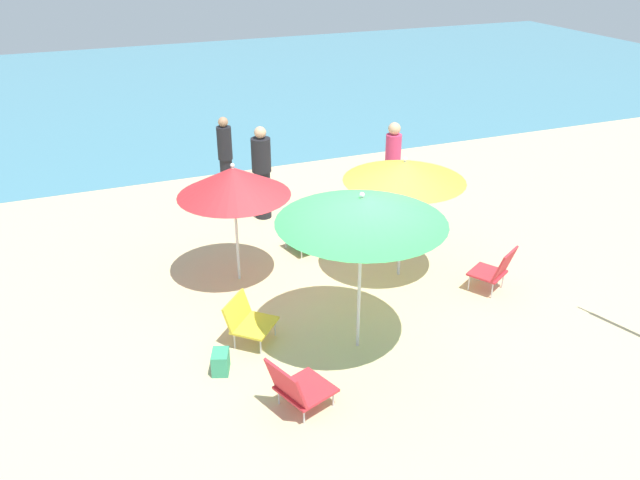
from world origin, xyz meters
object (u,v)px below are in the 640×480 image
Objects in this scene: umbrella_red at (233,182)px; beach_chair_b at (308,232)px; beach_chair_c at (496,269)px; person_a at (226,158)px; umbrella_yellow at (405,171)px; beach_bag at (221,362)px; person_b at (392,166)px; person_c at (262,173)px; beach_chair_d at (297,387)px; umbrella_green at (362,210)px; beach_chair_a at (247,319)px.

umbrella_red reaches higher than beach_chair_b.
person_a is at bearing -1.47° from beach_chair_c.
umbrella_yellow is at bearing 28.39° from person_a.
umbrella_yellow reaches higher than beach_chair_b.
umbrella_yellow is at bearing 113.09° from beach_chair_b.
beach_chair_c is at bearing 34.26° from person_a.
beach_chair_c reaches higher than beach_bag.
person_c is at bearing -70.65° from person_b.
beach_chair_c reaches higher than beach_chair_d.
umbrella_green reaches higher than beach_chair_b.
umbrella_yellow is 2.45× the size of beach_chair_a.
beach_chair_b is 3.81m from beach_chair_d.
umbrella_green is 7.69× the size of beach_bag.
person_c is 6.19× the size of beach_bag.
person_b is (-0.01, 3.10, 0.47)m from beach_chair_c.
beach_chair_d is 0.48× the size of person_a.
umbrella_yellow is 1.12× the size of person_b.
person_c reaches higher than beach_chair_a.
umbrella_yellow is 6.88× the size of beach_bag.
umbrella_yellow is 2.97m from beach_chair_a.
umbrella_yellow reaches higher than umbrella_red.
umbrella_green is at bearing 8.54° from person_a.
umbrella_yellow is 4.19m from person_a.
beach_bag is at bearing -157.07° from umbrella_yellow.
beach_chair_c is 0.45× the size of person_a.
person_b reaches higher than beach_chair_a.
umbrella_red is 1.99m from beach_chair_a.
beach_chair_a is at bearing 57.23° from beach_chair_c.
person_b is at bearing 65.42° from umbrella_yellow.
umbrella_red is 2.59m from beach_bag.
beach_chair_c is at bearing 34.17° from person_b.
umbrella_red is 2.69× the size of beach_chair_b.
person_c is at bearing 66.03° from beach_bag.
umbrella_yellow is 3.59m from beach_bag.
beach_chair_a is 1.06× the size of beach_chair_c.
person_a reaches higher than beach_chair_c.
beach_chair_b reaches higher than beach_bag.
beach_bag is (-1.78, -4.01, -0.69)m from person_c.
beach_chair_d is at bearing 53.85° from beach_chair_b.
person_c reaches higher than beach_chair_b.
beach_chair_a is 0.45× the size of person_c.
beach_chair_b is 0.41× the size of person_b.
umbrella_green reaches higher than umbrella_red.
beach_chair_a is 0.98× the size of beach_chair_d.
person_a is at bearing 120.52° from beach_chair_a.
person_a reaches higher than beach_chair_a.
person_b is (0.99, 2.15, -0.78)m from umbrella_yellow.
umbrella_red reaches higher than person_b.
person_b is 6.13× the size of beach_bag.
umbrella_green is 5.30m from person_a.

